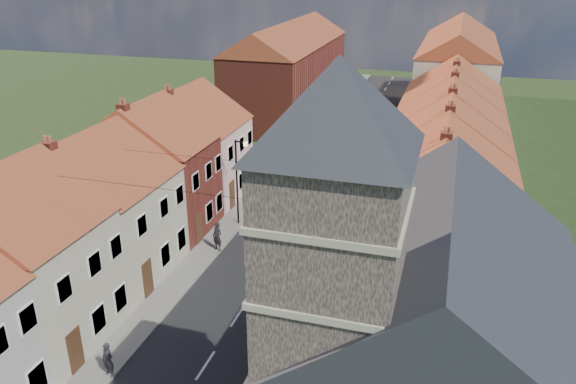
# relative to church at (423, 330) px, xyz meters

# --- Properties ---
(road) EXTENTS (7.00, 90.00, 0.02)m
(road) POSITION_rel_church_xyz_m (-9.36, 26.68, -5.87)
(road) COLOR black
(road) RESTS_ON ground
(pavement_left) EXTENTS (1.80, 90.00, 0.12)m
(pavement_left) POSITION_rel_church_xyz_m (-13.76, 26.68, -5.82)
(pavement_left) COLOR slate
(pavement_left) RESTS_ON ground
(pavement_right) EXTENTS (1.80, 90.00, 0.12)m
(pavement_right) POSITION_rel_church_xyz_m (-4.96, 26.68, -5.82)
(pavement_right) COLOR slate
(pavement_right) RESTS_ON ground
(church) EXTENTS (11.25, 14.25, 15.20)m
(church) POSITION_rel_church_xyz_m (0.00, 0.00, 0.00)
(church) COLOR #2F2721
(church) RESTS_ON ground
(cottage_r_tudor) EXTENTS (8.30, 5.20, 9.00)m
(cottage_r_tudor) POSITION_rel_church_xyz_m (-0.09, 9.37, -1.41)
(cottage_r_tudor) COLOR #B6B199
(cottage_r_tudor) RESTS_ON ground
(cottage_r_white_near) EXTENTS (8.30, 6.00, 9.00)m
(cottage_r_white_near) POSITION_rel_church_xyz_m (-0.06, 14.77, -1.40)
(cottage_r_white_near) COLOR #B4B4AA
(cottage_r_white_near) RESTS_ON ground
(cottage_r_cream_mid) EXTENTS (8.30, 5.20, 9.00)m
(cottage_r_cream_mid) POSITION_rel_church_xyz_m (-0.06, 20.17, -1.40)
(cottage_r_cream_mid) COLOR #B6B199
(cottage_r_cream_mid) RESTS_ON ground
(cottage_r_pink) EXTENTS (8.30, 6.00, 9.00)m
(cottage_r_pink) POSITION_rel_church_xyz_m (-0.06, 25.57, -1.40)
(cottage_r_pink) COLOR #FFD4C9
(cottage_r_pink) RESTS_ON ground
(cottage_r_white_far) EXTENTS (8.30, 5.20, 9.00)m
(cottage_r_white_far) POSITION_rel_church_xyz_m (-0.06, 30.97, -1.40)
(cottage_r_white_far) COLOR #B4B4AA
(cottage_r_white_far) RESTS_ON ground
(cottage_r_cream_far) EXTENTS (8.30, 6.00, 9.00)m
(cottage_r_cream_far) POSITION_rel_church_xyz_m (-0.06, 36.37, -1.40)
(cottage_r_cream_far) COLOR #B6B199
(cottage_r_cream_far) RESTS_ON ground
(cottage_l_cream) EXTENTS (8.30, 6.30, 9.10)m
(cottage_l_cream) POSITION_rel_church_xyz_m (-18.66, 2.22, -1.35)
(cottage_l_cream) COLOR #B6B199
(cottage_l_cream) RESTS_ON ground
(cottage_l_white) EXTENTS (8.30, 6.90, 8.80)m
(cottage_l_white) POSITION_rel_church_xyz_m (-18.66, 8.62, -1.51)
(cottage_l_white) COLOR #B6B199
(cottage_l_white) RESTS_ON ground
(cottage_l_brick_mid) EXTENTS (8.30, 5.70, 9.10)m
(cottage_l_brick_mid) POSITION_rel_church_xyz_m (-18.66, 14.72, -1.35)
(cottage_l_brick_mid) COLOR maroon
(cottage_l_brick_mid) RESTS_ON ground
(cottage_l_pink) EXTENTS (8.30, 6.30, 8.80)m
(cottage_l_pink) POSITION_rel_church_xyz_m (-18.66, 20.52, -1.51)
(cottage_l_pink) COLOR #FFD4C9
(cottage_l_pink) RESTS_ON ground
(block_right_far) EXTENTS (8.30, 24.20, 10.50)m
(block_right_far) POSITION_rel_church_xyz_m (-0.06, 51.68, -0.58)
(block_right_far) COLOR #B6B199
(block_right_far) RESTS_ON ground
(block_left_far) EXTENTS (8.30, 24.20, 10.50)m
(block_left_far) POSITION_rel_church_xyz_m (-18.66, 46.68, -0.58)
(block_left_far) COLOR maroon
(block_left_far) RESTS_ON ground
(lamppost) EXTENTS (0.88, 0.15, 6.00)m
(lamppost) POSITION_rel_church_xyz_m (-13.17, 16.68, -2.34)
(lamppost) COLOR black
(lamppost) RESTS_ON pavement_left
(car_mid) EXTENTS (1.53, 4.36, 1.43)m
(car_mid) POSITION_rel_church_xyz_m (-12.56, 25.95, -5.16)
(car_mid) COLOR silver
(car_mid) RESTS_ON ground
(car_far) EXTENTS (3.43, 5.24, 1.41)m
(car_far) POSITION_rel_church_xyz_m (-11.85, 40.73, -5.17)
(car_far) COLOR navy
(car_far) RESTS_ON ground
(car_distant) EXTENTS (2.41, 4.11, 1.07)m
(car_distant) POSITION_rel_church_xyz_m (-11.26, 55.28, -5.34)
(car_distant) COLOR silver
(car_distant) RESTS_ON ground
(pedestrian_left) EXTENTS (0.68, 0.53, 1.66)m
(pedestrian_left) POSITION_rel_church_xyz_m (-13.06, 0.76, -4.93)
(pedestrian_left) COLOR #232228
(pedestrian_left) RESTS_ON pavement_left
(pedestrian_right) EXTENTS (1.09, 0.97, 1.86)m
(pedestrian_right) POSITION_rel_church_xyz_m (-4.26, 10.17, -4.83)
(pedestrian_right) COLOR #282420
(pedestrian_right) RESTS_ON pavement_right
(car_mid_b) EXTENTS (1.85, 4.01, 1.27)m
(car_mid_b) POSITION_rel_church_xyz_m (-6.16, 28.68, -5.24)
(car_mid_b) COLOR silver
(car_mid_b) RESTS_ON ground
(pedestrian_left_b) EXTENTS (0.80, 0.66, 1.89)m
(pedestrian_left_b) POSITION_rel_church_xyz_m (-13.06, 12.68, -4.81)
(pedestrian_left_b) COLOR black
(pedestrian_left_b) RESTS_ON pavement_left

